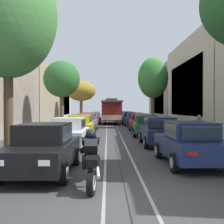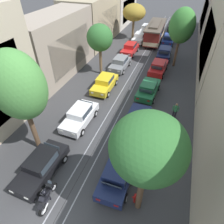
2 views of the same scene
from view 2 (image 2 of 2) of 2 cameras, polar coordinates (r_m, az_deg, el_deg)
The scene contains 26 objects.
ground_plane at distance 25.81m, azimuth 7.43°, elevation 11.61°, with size 160.00×160.00×0.00m, color #38383A.
trolley_track_rails at distance 28.36m, azimuth 8.90°, elevation 14.12°, with size 1.14×56.89×0.01m.
building_facade_left at distance 29.73m, azimuth -11.34°, elevation 22.97°, with size 5.84×48.59×9.40m.
parked_car_black_near_left at distance 14.34m, azimuth -20.23°, elevation -14.70°, with size 2.07×4.39×1.58m.
parked_car_white_second_left at distance 17.29m, azimuth -9.51°, elevation -1.11°, with size 2.05×4.38×1.58m.
parked_car_yellow_mid_left at distance 21.68m, azimuth -2.15°, elevation 8.59°, with size 2.01×4.36×1.58m.
parked_car_grey_fourth_left at distance 26.19m, azimuth 2.45°, elevation 14.28°, with size 2.08×4.39×1.58m.
parked_car_red_fifth_left at distance 31.03m, azimuth 5.37°, elevation 18.26°, with size 2.06×4.39×1.58m.
parked_car_white_sixth_left at distance 36.01m, azimuth 8.13°, elevation 21.05°, with size 2.04×4.38×1.58m.
parked_car_white_far_left at distance 40.95m, azimuth 10.09°, elevation 23.09°, with size 2.02×4.37×1.58m.
parked_car_navy_near_right at distance 13.24m, azimuth 1.77°, elevation -17.41°, with size 2.05×4.38×1.58m.
parked_car_navy_second_right at distance 16.72m, azimuth 7.22°, elevation -2.50°, with size 2.06×4.39×1.58m.
parked_car_green_mid_right at distance 21.01m, azimuth 10.76°, elevation 6.79°, with size 2.15×4.42×1.58m.
parked_car_red_fourth_right at distance 25.86m, azimuth 13.61°, elevation 12.87°, with size 2.13×4.42×1.58m.
parked_car_navy_fifth_right at distance 30.44m, azimuth 15.23°, elevation 16.67°, with size 2.12×4.41×1.58m.
parked_car_blue_sixth_right at distance 36.22m, azimuth 16.39°, elevation 20.05°, with size 2.01×4.37×1.58m.
parked_car_black_far_right at distance 41.50m, azimuth 17.33°, elevation 22.25°, with size 2.04×4.38×1.58m.
street_tree_kerb_left_near at distance 13.27m, azimuth -26.13°, elevation 6.71°, with size 3.74×3.09×7.97m.
street_tree_kerb_left_second at distance 23.65m, azimuth -3.66°, elevation 21.04°, with size 3.05×2.84×6.06m.
street_tree_kerb_left_mid at distance 36.70m, azimuth 6.59°, elevation 27.28°, with size 3.88×3.80×5.75m.
street_tree_kerb_right_near at distance 8.56m, azimuth 10.75°, elevation -10.26°, with size 3.48×3.58×7.00m.
street_tree_kerb_right_second at distance 26.94m, azimuth 20.06°, elevation 22.81°, with size 3.13×2.65×7.31m.
cable_car_trolley at distance 35.92m, azimuth 12.57°, elevation 21.96°, with size 2.76×9.17×3.28m.
motorcycle_with_rider at distance 12.99m, azimuth -18.91°, elevation -22.80°, with size 0.58×1.96×1.52m.
pedestrian_on_left_pavement at distance 18.43m, azimuth 18.33°, elevation 0.59°, with size 0.55×0.38×1.64m.
fire_hydrant at distance 12.86m, azimuth 6.94°, elevation -24.00°, with size 0.40×0.22×0.84m.
Camera 2 is at (4.67, -2.89, 11.86)m, focal length 30.77 mm.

